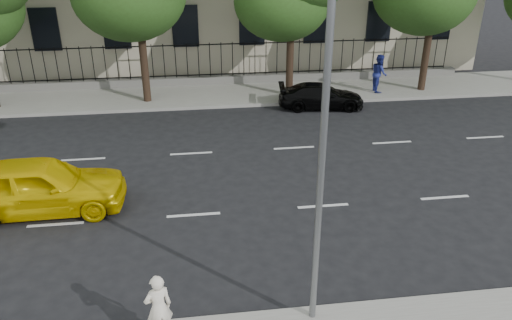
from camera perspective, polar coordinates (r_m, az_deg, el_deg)
The scene contains 9 objects.
ground at distance 13.13m, azimuth -6.93°, elevation -11.93°, with size 120.00×120.00×0.00m, color black.
far_sidewalk at distance 25.71m, azimuth -7.67°, elevation 7.33°, with size 60.00×4.00×0.15m, color gray.
lane_markings at distance 17.16m, azimuth -7.30°, elevation -2.33°, with size 49.60×4.62×0.01m, color silver, non-canonical shape.
iron_fence at distance 27.18m, azimuth -7.78°, elevation 9.57°, with size 30.00×0.50×2.20m.
street_light at distance 9.44m, azimuth 7.14°, elevation 8.11°, with size 0.25×3.32×8.05m.
yellow_taxi at distance 16.25m, azimuth -23.49°, elevation -2.70°, with size 2.01×5.00×1.70m, color yellow.
black_sedan at distance 23.95m, azimuth 7.44°, elevation 7.27°, with size 1.63×4.01×1.16m, color black.
woman_near at distance 10.65m, azimuth -11.08°, elevation -16.23°, with size 0.57×0.37×1.56m, color white.
pedestrian_far at distance 26.40m, azimuth 13.89°, elevation 9.62°, with size 0.92×0.72×1.90m, color navy.
Camera 1 is at (0.16, -10.49, 7.91)m, focal length 35.00 mm.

